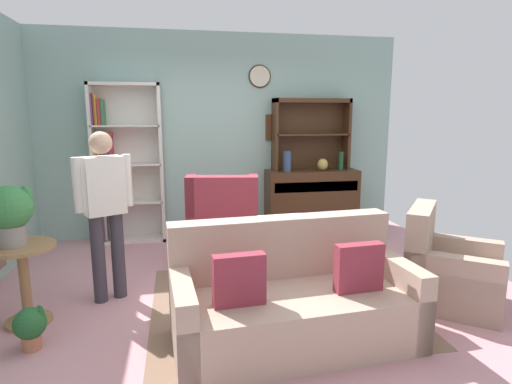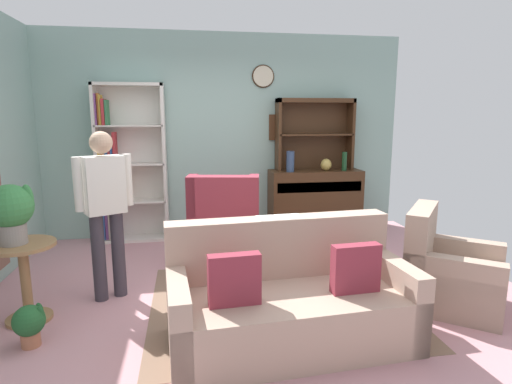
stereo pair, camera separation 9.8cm
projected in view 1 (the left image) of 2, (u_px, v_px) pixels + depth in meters
The scene contains 18 objects.
ground_plane at pixel (250, 292), 4.07m from camera, with size 5.40×4.60×0.02m, color #C68C93.
wall_back at pixel (224, 136), 5.86m from camera, with size 5.00×0.09×2.80m.
area_rug at pixel (277, 303), 3.81m from camera, with size 2.24×2.03×0.01m, color #846651.
bookshelf at pixel (121, 166), 5.50m from camera, with size 0.90×0.30×2.10m.
sideboard at pixel (311, 198), 5.99m from camera, with size 1.30×0.45×0.92m.
sideboard_hutch at pixel (311, 124), 5.90m from camera, with size 1.10×0.26×1.00m.
vase_tall at pixel (287, 161), 5.74m from camera, with size 0.11×0.11×0.28m, color #33476B.
vase_round at pixel (323, 164), 5.86m from camera, with size 0.15×0.15×0.17m, color tan.
bottle_wine at pixel (341, 161), 5.88m from camera, with size 0.07×0.07×0.26m, color #194223.
couch_floral at pixel (292, 301), 3.16m from camera, with size 1.86×0.98×0.90m.
armchair_floral at pixel (448, 273), 3.78m from camera, with size 1.08×1.07×0.88m.
wingback_chair at pixel (224, 231), 4.79m from camera, with size 0.91×0.92×1.05m.
plant_stand at pixel (24, 275), 3.39m from camera, with size 0.52×0.52×0.67m.
potted_plant_large at pixel (10, 211), 3.28m from camera, with size 0.35×0.35×0.49m.
potted_plant_small at pixel (31, 326), 3.04m from camera, with size 0.23×0.23×0.32m.
person_reading at pixel (105, 204), 3.74m from camera, with size 0.50×0.33×1.56m.
coffee_table at pixel (300, 261), 3.90m from camera, with size 0.80×0.50×0.42m.
book_stack at pixel (300, 251), 3.84m from camera, with size 0.17×0.15×0.08m.
Camera 1 is at (-0.65, -3.76, 1.71)m, focal length 29.20 mm.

